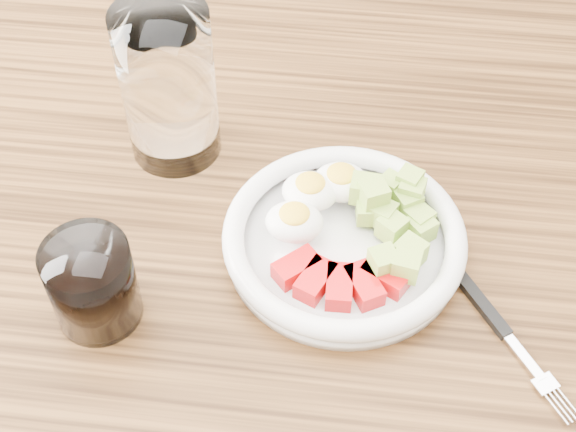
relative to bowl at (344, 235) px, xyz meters
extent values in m
cube|color=brown|center=(-0.04, 0.00, -0.04)|extent=(1.50, 0.90, 0.04)
cylinder|color=white|center=(0.00, 0.00, -0.01)|extent=(0.22, 0.22, 0.01)
torus|color=white|center=(0.00, 0.00, 0.00)|extent=(0.23, 0.23, 0.02)
cube|color=red|center=(-0.04, -0.05, 0.00)|extent=(0.05, 0.05, 0.02)
cube|color=red|center=(-0.02, -0.06, 0.00)|extent=(0.04, 0.05, 0.02)
cube|color=red|center=(0.00, -0.06, 0.00)|extent=(0.02, 0.04, 0.02)
cube|color=red|center=(0.02, -0.06, 0.00)|extent=(0.04, 0.05, 0.02)
cube|color=red|center=(0.04, -0.05, 0.00)|extent=(0.05, 0.04, 0.02)
ellipsoid|color=white|center=(-0.04, 0.04, 0.01)|extent=(0.05, 0.05, 0.03)
ellipsoid|color=yellow|center=(-0.04, 0.04, 0.03)|extent=(0.03, 0.03, 0.01)
ellipsoid|color=white|center=(-0.01, 0.05, 0.01)|extent=(0.05, 0.05, 0.03)
ellipsoid|color=yellow|center=(-0.01, 0.05, 0.03)|extent=(0.03, 0.03, 0.01)
ellipsoid|color=white|center=(-0.05, 0.00, 0.01)|extent=(0.05, 0.05, 0.03)
ellipsoid|color=yellow|center=(-0.05, 0.00, 0.03)|extent=(0.03, 0.03, 0.01)
cube|color=#AECD4F|center=(0.02, 0.03, 0.03)|extent=(0.03, 0.03, 0.02)
cube|color=#AECD4F|center=(0.01, 0.04, 0.02)|extent=(0.03, 0.03, 0.02)
cube|color=#AECD4F|center=(0.02, 0.02, 0.01)|extent=(0.02, 0.02, 0.02)
cube|color=#AECD4F|center=(0.06, 0.06, 0.02)|extent=(0.03, 0.03, 0.02)
cube|color=#AECD4F|center=(0.07, 0.02, 0.01)|extent=(0.03, 0.03, 0.02)
cube|color=#AECD4F|center=(0.02, 0.05, 0.01)|extent=(0.03, 0.03, 0.02)
cube|color=#AECD4F|center=(0.06, -0.02, 0.01)|extent=(0.03, 0.03, 0.02)
cube|color=#AECD4F|center=(0.03, 0.02, 0.01)|extent=(0.03, 0.03, 0.02)
cube|color=#AECD4F|center=(0.06, 0.05, 0.02)|extent=(0.03, 0.03, 0.02)
cube|color=#AECD4F|center=(0.04, 0.01, 0.01)|extent=(0.03, 0.03, 0.02)
cube|color=#AECD4F|center=(0.04, 0.05, 0.02)|extent=(0.03, 0.03, 0.02)
cube|color=#AECD4F|center=(0.06, 0.04, 0.01)|extent=(0.03, 0.03, 0.02)
cube|color=#AECD4F|center=(0.04, -0.04, 0.01)|extent=(0.03, 0.03, 0.02)
cube|color=#AECD4F|center=(0.07, 0.01, 0.00)|extent=(0.03, 0.03, 0.02)
cube|color=#AECD4F|center=(0.06, -0.04, 0.02)|extent=(0.03, 0.03, 0.02)
cube|color=black|center=(0.13, -0.05, -0.02)|extent=(0.06, 0.08, 0.01)
cube|color=silver|center=(0.16, -0.10, -0.02)|extent=(0.03, 0.05, 0.00)
cube|color=silver|center=(0.18, -0.13, -0.02)|extent=(0.02, 0.02, 0.00)
cylinder|color=silver|center=(0.19, -0.15, -0.02)|extent=(0.02, 0.03, 0.00)
cylinder|color=silver|center=(0.19, -0.15, -0.02)|extent=(0.02, 0.03, 0.00)
cylinder|color=silver|center=(0.19, -0.14, -0.02)|extent=(0.02, 0.03, 0.00)
cylinder|color=silver|center=(0.20, -0.14, -0.02)|extent=(0.02, 0.03, 0.00)
cylinder|color=white|center=(-0.19, 0.12, 0.06)|extent=(0.09, 0.09, 0.17)
cylinder|color=white|center=(-0.21, -0.10, 0.02)|extent=(0.08, 0.08, 0.09)
cylinder|color=black|center=(-0.21, -0.10, 0.02)|extent=(0.07, 0.07, 0.07)
camera|label=1|loc=(0.01, -0.48, 0.59)|focal=50.00mm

